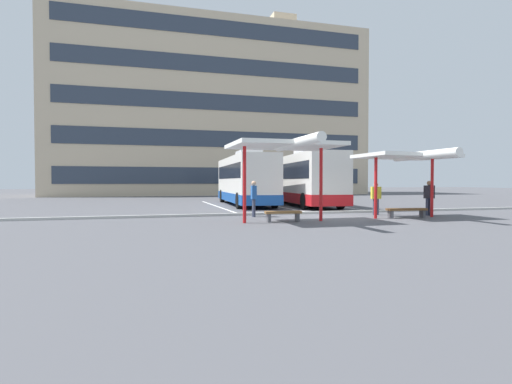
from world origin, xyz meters
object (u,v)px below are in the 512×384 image
(bench_0, at_px, (283,214))
(waiting_passenger_2, at_px, (430,196))
(coach_bus_1, at_px, (302,180))
(waiting_shelter_1, at_px, (409,157))
(coach_bus_0, at_px, (245,180))
(bench_1, at_px, (407,211))
(waiting_passenger_1, at_px, (376,196))
(waiting_passenger_3, at_px, (254,196))
(waiting_shelter_0, at_px, (286,146))
(waiting_passenger_0, at_px, (429,195))

(bench_0, bearing_deg, waiting_passenger_2, 7.52)
(coach_bus_1, height_order, waiting_shelter_1, coach_bus_1)
(coach_bus_0, bearing_deg, bench_1, -68.70)
(waiting_passenger_2, bearing_deg, waiting_passenger_1, 160.29)
(waiting_passenger_3, bearing_deg, waiting_passenger_2, -9.94)
(coach_bus_0, xyz_separation_m, waiting_passenger_3, (-1.94, -9.43, -0.78))
(bench_0, relative_size, waiting_passenger_2, 0.93)
(waiting_shelter_0, distance_m, bench_1, 6.65)
(waiting_shelter_0, height_order, bench_1, waiting_shelter_0)
(coach_bus_1, bearing_deg, bench_0, -116.08)
(waiting_passenger_3, bearing_deg, coach_bus_0, 78.38)
(waiting_passenger_0, bearing_deg, coach_bus_0, 120.67)
(coach_bus_0, relative_size, waiting_shelter_0, 2.13)
(coach_bus_0, xyz_separation_m, waiting_shelter_1, (4.65, -12.03, 1.01))
(coach_bus_1, relative_size, waiting_shelter_0, 2.23)
(coach_bus_0, height_order, waiting_shelter_0, coach_bus_0)
(bench_0, bearing_deg, bench_1, 0.72)
(waiting_passenger_1, bearing_deg, coach_bus_0, 112.83)
(waiting_shelter_1, relative_size, waiting_passenger_3, 2.81)
(bench_1, relative_size, waiting_passenger_0, 1.12)
(waiting_shelter_1, distance_m, waiting_passenger_2, 2.93)
(coach_bus_0, bearing_deg, waiting_shelter_0, -96.36)
(coach_bus_0, distance_m, coach_bus_1, 4.05)
(waiting_shelter_0, relative_size, waiting_passenger_3, 3.10)
(waiting_passenger_0, bearing_deg, coach_bus_1, 106.18)
(waiting_shelter_0, xyz_separation_m, waiting_passenger_0, (7.94, 1.30, -2.11))
(coach_bus_0, relative_size, bench_1, 5.89)
(waiting_shelter_0, relative_size, waiting_shelter_1, 1.10)
(waiting_shelter_1, bearing_deg, bench_0, 179.75)
(bench_0, relative_size, waiting_passenger_1, 0.95)
(waiting_shelter_1, relative_size, waiting_passenger_0, 2.80)
(waiting_passenger_2, bearing_deg, waiting_shelter_1, -151.85)
(bench_0, height_order, waiting_passenger_0, waiting_passenger_0)
(waiting_passenger_3, bearing_deg, coach_bus_1, 54.31)
(bench_1, relative_size, waiting_passenger_1, 1.17)
(waiting_shelter_0, distance_m, waiting_passenger_3, 3.66)
(waiting_passenger_0, relative_size, waiting_passenger_3, 1.00)
(waiting_passenger_1, distance_m, waiting_passenger_3, 6.21)
(coach_bus_0, distance_m, bench_0, 12.17)
(coach_bus_1, relative_size, waiting_shelter_1, 2.46)
(waiting_passenger_1, bearing_deg, waiting_passenger_2, -19.71)
(bench_0, distance_m, bench_1, 6.03)
(waiting_passenger_0, distance_m, waiting_passenger_1, 2.54)
(waiting_passenger_3, bearing_deg, waiting_passenger_0, -10.91)
(waiting_passenger_1, distance_m, waiting_passenger_2, 2.61)
(coach_bus_0, relative_size, coach_bus_1, 0.95)
(waiting_passenger_2, bearing_deg, coach_bus_1, 107.10)
(coach_bus_1, bearing_deg, bench_1, -85.23)
(coach_bus_0, bearing_deg, waiting_passenger_0, -59.33)
(waiting_passenger_0, xyz_separation_m, waiting_passenger_3, (-8.50, 1.64, -0.00))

